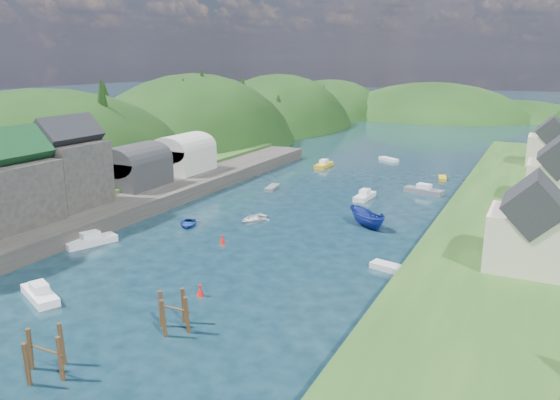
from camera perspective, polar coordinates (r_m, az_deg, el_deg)
The scene contains 14 objects.
ground at distance 84.64m, azimuth 6.58°, elevation 0.76°, with size 600.00×600.00×0.00m, color black.
hillside_left at distance 128.59m, azimuth -8.80°, elevation 1.80°, with size 44.00×245.56×52.00m.
far_hills at distance 205.57m, azimuth 18.65°, elevation 5.21°, with size 103.00×68.00×44.00m.
hill_trees at distance 95.92m, azimuth 10.22°, elevation 9.05°, with size 91.68×151.81×12.78m.
quay_left at distance 72.51m, azimuth -20.24°, elevation -1.61°, with size 12.00×110.00×2.00m, color #2D2B28.
terrace_left_grass at distance 77.55m, azimuth -23.85°, elevation -0.75°, with size 12.00×110.00×2.50m, color #234719.
boat_sheds at distance 86.53m, azimuth -12.37°, elevation 4.39°, with size 7.00×21.00×7.50m.
terrace_right at distance 70.19m, azimuth 23.29°, elevation -2.26°, with size 16.00×120.00×2.40m, color #234719.
right_bank_cottages at distance 77.22m, azimuth 26.23°, elevation 2.43°, with size 9.00×59.24×8.41m.
piling_cluster_near at distance 40.05m, azimuth -23.32°, elevation -14.86°, with size 3.35×3.11×3.63m.
piling_cluster_far at distance 43.17m, azimuth -11.02°, elevation -11.71°, with size 2.94×2.77×3.55m.
channel_buoy_near at distance 48.70m, azimuth -8.35°, elevation -9.37°, with size 0.70×0.70×1.10m.
channel_buoy_far at distance 61.35m, azimuth -6.05°, elevation -4.16°, with size 0.70×0.70×1.10m.
moored_boats at distance 60.34m, azimuth -5.25°, elevation -4.24°, with size 36.51×98.98×2.51m.
Camera 1 is at (27.28, -27.54, 20.17)m, focal length 35.00 mm.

